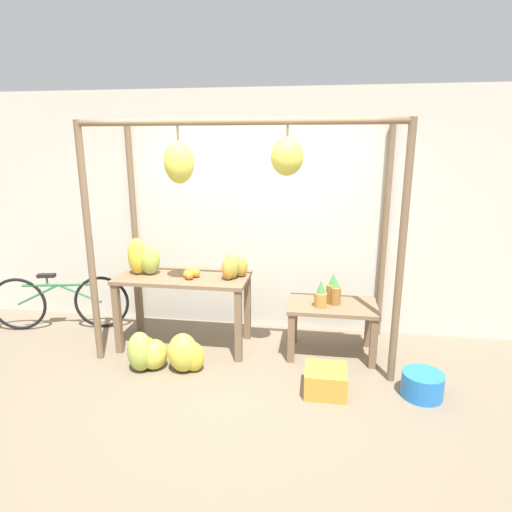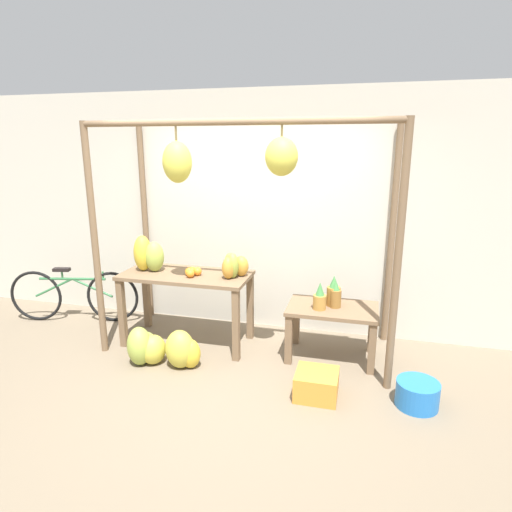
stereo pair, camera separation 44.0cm
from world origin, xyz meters
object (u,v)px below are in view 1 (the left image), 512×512
object	(u,v)px
banana_pile_ground_right	(186,354)
pineapple_cluster	(330,293)
orange_pile	(190,274)
banana_pile_ground_left	(145,352)
papaya_pile	(233,267)
fruit_crate_white	(325,381)
parked_bicycle	(60,302)
blue_bucket	(422,385)
banana_pile_on_table	(143,258)

from	to	relation	value
banana_pile_ground_right	pineapple_cluster	bearing A→B (deg)	22.63
orange_pile	banana_pile_ground_left	xyz separation A→B (m)	(-0.34, -0.51, -0.69)
pineapple_cluster	papaya_pile	xyz separation A→B (m)	(-1.02, -0.03, 0.25)
fruit_crate_white	parked_bicycle	distance (m)	3.32
parked_bicycle	banana_pile_ground_left	bearing A→B (deg)	-28.78
pineapple_cluster	blue_bucket	xyz separation A→B (m)	(0.83, -0.69, -0.58)
orange_pile	blue_bucket	world-z (taller)	orange_pile
banana_pile_on_table	banana_pile_ground_left	world-z (taller)	banana_pile_on_table
banana_pile_on_table	papaya_pile	world-z (taller)	banana_pile_on_table
papaya_pile	blue_bucket	bearing A→B (deg)	-19.64
banana_pile_ground_left	fruit_crate_white	bearing A→B (deg)	-5.41
pineapple_cluster	fruit_crate_white	xyz separation A→B (m)	(-0.03, -0.76, -0.58)
pineapple_cluster	parked_bicycle	distance (m)	3.23
banana_pile_ground_right	parked_bicycle	xyz separation A→B (m)	(-1.81, 0.76, 0.16)
blue_bucket	banana_pile_ground_left	bearing A→B (deg)	177.79
blue_bucket	pineapple_cluster	bearing A→B (deg)	140.23
pineapple_cluster	fruit_crate_white	bearing A→B (deg)	-91.96
pineapple_cluster	parked_bicycle	xyz separation A→B (m)	(-3.20, 0.18, -0.35)
pineapple_cluster	blue_bucket	distance (m)	1.23
banana_pile_on_table	pineapple_cluster	bearing A→B (deg)	0.93
fruit_crate_white	blue_bucket	distance (m)	0.86
fruit_crate_white	banana_pile_ground_right	bearing A→B (deg)	172.54
fruit_crate_white	orange_pile	bearing A→B (deg)	154.87
banana_pile_ground_left	banana_pile_ground_right	world-z (taller)	banana_pile_ground_left
banana_pile_ground_right	fruit_crate_white	distance (m)	1.38
banana_pile_ground_left	orange_pile	bearing A→B (deg)	56.37
banana_pile_ground_left	parked_bicycle	distance (m)	1.60
banana_pile_ground_right	papaya_pile	world-z (taller)	papaya_pile
blue_bucket	parked_bicycle	bearing A→B (deg)	167.86
banana_pile_ground_left	banana_pile_ground_right	bearing A→B (deg)	1.31
banana_pile_on_table	blue_bucket	bearing A→B (deg)	-13.02
banana_pile_on_table	parked_bicycle	world-z (taller)	banana_pile_on_table
banana_pile_on_table	banana_pile_ground_right	bearing A→B (deg)	-41.10
banana_pile_ground_right	banana_pile_on_table	bearing A→B (deg)	138.90
papaya_pile	orange_pile	bearing A→B (deg)	-173.59
banana_pile_ground_left	parked_bicycle	world-z (taller)	parked_bicycle
banana_pile_ground_right	papaya_pile	xyz separation A→B (m)	(0.37, 0.55, 0.75)
banana_pile_on_table	parked_bicycle	size ratio (longest dim) A/B	0.26
papaya_pile	parked_bicycle	bearing A→B (deg)	174.59
pineapple_cluster	banana_pile_ground_right	size ratio (longest dim) A/B	0.81
banana_pile_on_table	fruit_crate_white	distance (m)	2.30
pineapple_cluster	papaya_pile	world-z (taller)	papaya_pile
pineapple_cluster	papaya_pile	bearing A→B (deg)	-178.35
pineapple_cluster	papaya_pile	size ratio (longest dim) A/B	1.11
banana_pile_ground_right	fruit_crate_white	world-z (taller)	banana_pile_ground_right
orange_pile	parked_bicycle	world-z (taller)	orange_pile
orange_pile	blue_bucket	size ratio (longest dim) A/B	0.56
parked_bicycle	papaya_pile	distance (m)	2.27
orange_pile	pineapple_cluster	distance (m)	1.48
pineapple_cluster	parked_bicycle	size ratio (longest dim) A/B	0.20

